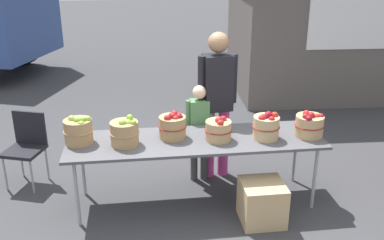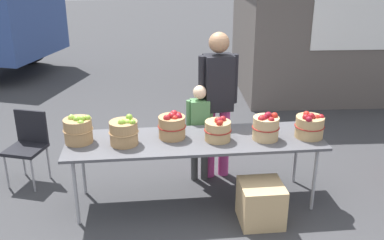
{
  "view_description": "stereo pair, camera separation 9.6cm",
  "coord_description": "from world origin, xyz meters",
  "px_view_note": "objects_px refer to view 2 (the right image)",
  "views": [
    {
      "loc": [
        -0.59,
        -4.24,
        2.65
      ],
      "look_at": [
        0.0,
        0.3,
        0.85
      ],
      "focal_mm": 41.56,
      "sensor_mm": 36.0,
      "label": 1
    },
    {
      "loc": [
        -0.5,
        -4.25,
        2.65
      ],
      "look_at": [
        0.0,
        0.3,
        0.85
      ],
      "focal_mm": 41.56,
      "sensor_mm": 36.0,
      "label": 2
    }
  ],
  "objects_px": {
    "apple_basket_green_1": "(124,132)",
    "child_customer": "(200,126)",
    "market_table": "(195,142)",
    "apple_basket_red_0": "(172,126)",
    "apple_basket_red_3": "(310,126)",
    "apple_basket_red_2": "(266,127)",
    "apple_basket_green_0": "(78,130)",
    "produce_crate": "(261,203)",
    "apple_basket_red_1": "(218,130)",
    "folding_chair": "(28,142)",
    "vendor_adult": "(218,95)"
  },
  "relations": [
    {
      "from": "apple_basket_green_1",
      "to": "child_customer",
      "type": "xyz_separation_m",
      "value": [
        0.84,
        0.53,
        -0.18
      ]
    },
    {
      "from": "market_table",
      "to": "apple_basket_red_0",
      "type": "height_order",
      "value": "apple_basket_red_0"
    },
    {
      "from": "apple_basket_red_0",
      "to": "apple_basket_red_3",
      "type": "xyz_separation_m",
      "value": [
        1.45,
        -0.14,
        -0.01
      ]
    },
    {
      "from": "apple_basket_red_2",
      "to": "apple_basket_red_3",
      "type": "height_order",
      "value": "apple_basket_red_2"
    },
    {
      "from": "apple_basket_green_0",
      "to": "apple_basket_green_1",
      "type": "xyz_separation_m",
      "value": [
        0.47,
        -0.1,
        -0.01
      ]
    },
    {
      "from": "market_table",
      "to": "apple_basket_red_2",
      "type": "xyz_separation_m",
      "value": [
        0.73,
        -0.08,
        0.17
      ]
    },
    {
      "from": "produce_crate",
      "to": "apple_basket_red_2",
      "type": "bearing_deg",
      "value": 73.66
    },
    {
      "from": "apple_basket_green_1",
      "to": "apple_basket_red_1",
      "type": "height_order",
      "value": "apple_basket_green_1"
    },
    {
      "from": "apple_basket_green_1",
      "to": "apple_basket_red_0",
      "type": "relative_size",
      "value": 1.01
    },
    {
      "from": "folding_chair",
      "to": "vendor_adult",
      "type": "bearing_deg",
      "value": 16.49
    },
    {
      "from": "apple_basket_red_3",
      "to": "vendor_adult",
      "type": "bearing_deg",
      "value": 143.99
    },
    {
      "from": "apple_basket_red_2",
      "to": "child_customer",
      "type": "height_order",
      "value": "child_customer"
    },
    {
      "from": "child_customer",
      "to": "folding_chair",
      "type": "xyz_separation_m",
      "value": [
        -2.01,
        0.19,
        -0.19
      ]
    },
    {
      "from": "apple_basket_red_1",
      "to": "apple_basket_red_2",
      "type": "height_order",
      "value": "apple_basket_red_2"
    },
    {
      "from": "vendor_adult",
      "to": "apple_basket_red_3",
      "type": "bearing_deg",
      "value": 137.32
    },
    {
      "from": "apple_basket_red_1",
      "to": "apple_basket_red_0",
      "type": "bearing_deg",
      "value": 165.63
    },
    {
      "from": "market_table",
      "to": "apple_basket_red_0",
      "type": "xyz_separation_m",
      "value": [
        -0.23,
        0.07,
        0.17
      ]
    },
    {
      "from": "apple_basket_green_0",
      "to": "apple_basket_red_0",
      "type": "height_order",
      "value": "apple_basket_green_0"
    },
    {
      "from": "apple_basket_red_0",
      "to": "apple_basket_red_3",
      "type": "relative_size",
      "value": 0.96
    },
    {
      "from": "apple_basket_green_0",
      "to": "apple_basket_red_1",
      "type": "distance_m",
      "value": 1.44
    },
    {
      "from": "apple_basket_red_1",
      "to": "apple_basket_red_3",
      "type": "xyz_separation_m",
      "value": [
        0.98,
        -0.02,
        0.01
      ]
    },
    {
      "from": "apple_basket_green_0",
      "to": "apple_basket_red_3",
      "type": "bearing_deg",
      "value": -2.98
    },
    {
      "from": "market_table",
      "to": "apple_basket_green_0",
      "type": "xyz_separation_m",
      "value": [
        -1.2,
        0.06,
        0.18
      ]
    },
    {
      "from": "apple_basket_red_3",
      "to": "produce_crate",
      "type": "distance_m",
      "value": 0.97
    },
    {
      "from": "apple_basket_red_1",
      "to": "market_table",
      "type": "bearing_deg",
      "value": 168.67
    },
    {
      "from": "vendor_adult",
      "to": "produce_crate",
      "type": "distance_m",
      "value": 1.36
    },
    {
      "from": "apple_basket_green_1",
      "to": "apple_basket_red_2",
      "type": "xyz_separation_m",
      "value": [
        1.47,
        -0.03,
        0.01
      ]
    },
    {
      "from": "market_table",
      "to": "produce_crate",
      "type": "distance_m",
      "value": 0.92
    },
    {
      "from": "apple_basket_red_0",
      "to": "produce_crate",
      "type": "xyz_separation_m",
      "value": [
        0.86,
        -0.54,
        -0.67
      ]
    },
    {
      "from": "apple_basket_red_3",
      "to": "apple_basket_red_1",
      "type": "bearing_deg",
      "value": 178.72
    },
    {
      "from": "child_customer",
      "to": "vendor_adult",
      "type": "bearing_deg",
      "value": -159.71
    },
    {
      "from": "apple_basket_red_3",
      "to": "folding_chair",
      "type": "xyz_separation_m",
      "value": [
        -3.11,
        0.75,
        -0.37
      ]
    },
    {
      "from": "apple_basket_red_1",
      "to": "folding_chair",
      "type": "xyz_separation_m",
      "value": [
        -2.13,
        0.73,
        -0.36
      ]
    },
    {
      "from": "apple_basket_green_0",
      "to": "apple_basket_green_1",
      "type": "relative_size",
      "value": 1.01
    },
    {
      "from": "apple_basket_red_3",
      "to": "folding_chair",
      "type": "height_order",
      "value": "apple_basket_red_3"
    },
    {
      "from": "apple_basket_red_2",
      "to": "apple_basket_green_1",
      "type": "bearing_deg",
      "value": 178.69
    },
    {
      "from": "apple_basket_green_0",
      "to": "vendor_adult",
      "type": "xyz_separation_m",
      "value": [
        1.53,
        0.51,
        0.15
      ]
    },
    {
      "from": "market_table",
      "to": "apple_basket_red_2",
      "type": "relative_size",
      "value": 9.0
    },
    {
      "from": "apple_basket_green_1",
      "to": "produce_crate",
      "type": "xyz_separation_m",
      "value": [
        1.35,
        -0.42,
        -0.67
      ]
    },
    {
      "from": "apple_basket_red_1",
      "to": "apple_basket_red_2",
      "type": "relative_size",
      "value": 0.97
    },
    {
      "from": "apple_basket_red_1",
      "to": "apple_basket_red_3",
      "type": "relative_size",
      "value": 0.92
    },
    {
      "from": "apple_basket_red_0",
      "to": "vendor_adult",
      "type": "height_order",
      "value": "vendor_adult"
    },
    {
      "from": "apple_basket_red_0",
      "to": "produce_crate",
      "type": "bearing_deg",
      "value": -32.08
    },
    {
      "from": "apple_basket_green_0",
      "to": "apple_basket_red_0",
      "type": "bearing_deg",
      "value": 0.95
    },
    {
      "from": "apple_basket_green_1",
      "to": "apple_basket_red_3",
      "type": "distance_m",
      "value": 1.95
    },
    {
      "from": "vendor_adult",
      "to": "child_customer",
      "type": "xyz_separation_m",
      "value": [
        -0.22,
        -0.08,
        -0.34
      ]
    },
    {
      "from": "apple_basket_green_1",
      "to": "apple_basket_red_1",
      "type": "distance_m",
      "value": 0.97
    },
    {
      "from": "apple_basket_red_3",
      "to": "child_customer",
      "type": "bearing_deg",
      "value": 153.21
    },
    {
      "from": "apple_basket_red_1",
      "to": "apple_basket_red_2",
      "type": "bearing_deg",
      "value": -3.22
    },
    {
      "from": "apple_basket_red_0",
      "to": "child_customer",
      "type": "bearing_deg",
      "value": 50.3
    }
  ]
}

